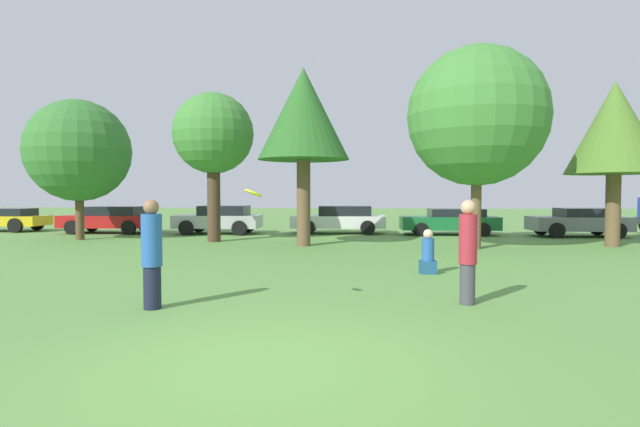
% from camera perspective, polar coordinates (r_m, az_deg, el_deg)
% --- Properties ---
extents(ground_plane, '(120.00, 120.00, 0.00)m').
position_cam_1_polar(ground_plane, '(5.60, -6.86, -17.13)').
color(ground_plane, '#5B8E42').
extents(person_thrower, '(0.33, 0.33, 1.77)m').
position_cam_1_polar(person_thrower, '(8.41, -18.90, -4.36)').
color(person_thrower, '#191E33').
rests_on(person_thrower, ground).
extents(person_catcher, '(0.30, 0.30, 1.76)m').
position_cam_1_polar(person_catcher, '(8.65, 16.75, -4.08)').
color(person_catcher, '#3F3F47').
rests_on(person_catcher, ground).
extents(frisbee, '(0.29, 0.29, 0.17)m').
position_cam_1_polar(frisbee, '(7.75, -7.74, 2.36)').
color(frisbee, yellow).
extents(bystander_sitting, '(0.39, 0.32, 1.04)m').
position_cam_1_polar(bystander_sitting, '(11.82, 12.39, -4.69)').
color(bystander_sitting, navy).
rests_on(bystander_sitting, ground).
extents(tree_0, '(4.11, 4.11, 5.68)m').
position_cam_1_polar(tree_0, '(22.36, -26.18, 6.52)').
color(tree_0, brown).
rests_on(tree_0, ground).
extents(tree_1, '(3.14, 3.14, 5.80)m').
position_cam_1_polar(tree_1, '(19.82, -12.26, 8.87)').
color(tree_1, '#473323').
rests_on(tree_1, ground).
extents(tree_2, '(3.28, 3.28, 6.37)m').
position_cam_1_polar(tree_2, '(17.89, -1.93, 11.27)').
color(tree_2, brown).
rests_on(tree_2, ground).
extents(tree_3, '(4.69, 4.69, 6.83)m').
position_cam_1_polar(tree_3, '(17.71, 17.74, 10.64)').
color(tree_3, brown).
rests_on(tree_3, ground).
extents(tree_4, '(3.26, 3.26, 5.84)m').
position_cam_1_polar(tree_4, '(20.43, 30.97, 8.39)').
color(tree_4, brown).
rests_on(tree_4, ground).
extents(parked_car_yellow, '(4.60, 1.91, 1.15)m').
position_cam_1_polar(parked_car_yellow, '(29.33, -33.01, -0.51)').
color(parked_car_yellow, gold).
rests_on(parked_car_yellow, ground).
extents(parked_car_red, '(4.40, 2.05, 1.28)m').
position_cam_1_polar(parked_car_red, '(25.53, -23.05, -0.58)').
color(parked_car_red, red).
rests_on(parked_car_red, ground).
extents(parked_car_silver, '(3.97, 2.14, 1.32)m').
position_cam_1_polar(parked_car_silver, '(23.57, -11.54, -0.62)').
color(parked_car_silver, '#B2B2B7').
rests_on(parked_car_silver, ground).
extents(parked_car_white, '(4.43, 2.03, 1.31)m').
position_cam_1_polar(parked_car_white, '(23.28, 2.33, -0.63)').
color(parked_car_white, silver).
rests_on(parked_car_white, ground).
extents(parked_car_green, '(4.38, 2.01, 1.19)m').
position_cam_1_polar(parked_car_green, '(23.27, 14.83, -0.83)').
color(parked_car_green, '#196633').
rests_on(parked_car_green, ground).
extents(parked_car_grey, '(4.06, 1.99, 1.25)m').
position_cam_1_polar(parked_car_grey, '(24.30, 27.86, -0.81)').
color(parked_car_grey, slate).
rests_on(parked_car_grey, ground).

